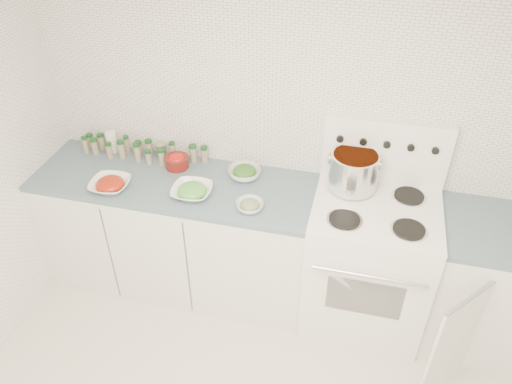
% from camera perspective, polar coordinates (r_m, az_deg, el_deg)
% --- Properties ---
extents(room_walls, '(3.54, 3.04, 2.52)m').
position_cam_1_polar(room_walls, '(1.77, -0.84, -6.90)').
color(room_walls, white).
rests_on(room_walls, ground).
extents(counter_left, '(1.85, 0.62, 0.90)m').
position_cam_1_polar(counter_left, '(3.56, -8.76, -4.58)').
color(counter_left, white).
rests_on(counter_left, ground).
extents(stove, '(0.76, 0.70, 1.36)m').
position_cam_1_polar(stove, '(3.34, 12.66, -7.55)').
color(stove, white).
rests_on(stove, ground).
extents(counter_right, '(0.89, 0.93, 0.90)m').
position_cam_1_polar(counter_right, '(3.50, 26.19, -9.78)').
color(counter_right, white).
rests_on(counter_right, ground).
extents(stock_pot, '(0.32, 0.30, 0.23)m').
position_cam_1_polar(stock_pot, '(3.10, 11.12, 2.56)').
color(stock_pot, silver).
rests_on(stock_pot, stove).
extents(bowl_tomato, '(0.26, 0.26, 0.08)m').
position_cam_1_polar(bowl_tomato, '(3.28, -16.34, 0.84)').
color(bowl_tomato, white).
rests_on(bowl_tomato, counter_left).
extents(bowl_snowpea, '(0.26, 0.26, 0.08)m').
position_cam_1_polar(bowl_snowpea, '(3.11, -7.34, 0.13)').
color(bowl_snowpea, white).
rests_on(bowl_snowpea, counter_left).
extents(bowl_broccoli, '(0.25, 0.25, 0.08)m').
position_cam_1_polar(bowl_broccoli, '(3.25, -1.32, 2.27)').
color(bowl_broccoli, white).
rests_on(bowl_broccoli, counter_left).
extents(bowl_zucchini, '(0.19, 0.19, 0.07)m').
position_cam_1_polar(bowl_zucchini, '(2.98, -0.71, -1.55)').
color(bowl_zucchini, white).
rests_on(bowl_zucchini, counter_left).
extents(bowl_pepper, '(0.16, 0.16, 0.10)m').
position_cam_1_polar(bowl_pepper, '(3.38, -9.03, 3.51)').
color(bowl_pepper, '#5D1310').
rests_on(bowl_pepper, counter_left).
extents(salt_canister, '(0.08, 0.08, 0.15)m').
position_cam_1_polar(salt_canister, '(3.64, -16.15, 5.56)').
color(salt_canister, white).
rests_on(salt_canister, counter_left).
extents(tin_can, '(0.07, 0.07, 0.10)m').
position_cam_1_polar(tin_can, '(3.52, -10.78, 4.75)').
color(tin_can, '#9F9786').
rests_on(tin_can, counter_left).
extents(spice_cluster, '(0.90, 0.16, 0.13)m').
position_cam_1_polar(spice_cluster, '(3.53, -13.36, 4.78)').
color(spice_cluster, gray).
rests_on(spice_cluster, counter_left).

